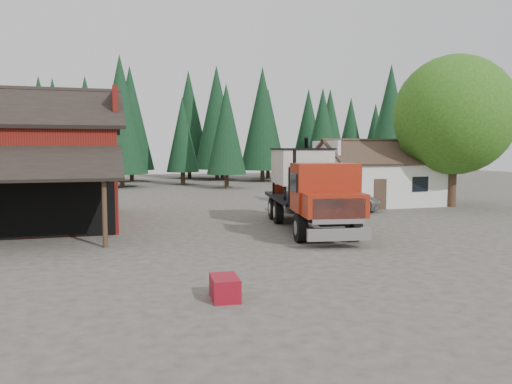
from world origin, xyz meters
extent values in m
plane|color=#433D34|center=(0.00, 0.00, 0.00)|extent=(120.00, 120.00, 0.00)
cube|color=black|center=(-11.00, 12.50, 6.00)|extent=(12.80, 5.53, 2.35)
cube|color=maroon|center=(-5.00, 10.00, 6.00)|extent=(0.25, 7.00, 2.00)
cylinder|color=#382619|center=(-5.60, 2.10, 1.40)|extent=(0.20, 0.20, 2.80)
cube|color=silver|center=(13.00, 13.00, 1.50)|extent=(8.00, 6.00, 3.00)
cube|color=#38281E|center=(13.00, 11.50, 3.75)|extent=(8.60, 3.42, 1.80)
cube|color=#38281E|center=(13.00, 14.50, 3.75)|extent=(8.60, 3.42, 1.80)
cube|color=silver|center=(9.00, 13.00, 3.75)|extent=(0.20, 4.20, 1.50)
cube|color=silver|center=(17.00, 13.00, 3.75)|extent=(0.20, 4.20, 1.50)
cube|color=#38281E|center=(11.50, 9.98, 1.00)|extent=(0.90, 0.06, 2.00)
cube|color=black|center=(14.50, 9.98, 1.60)|extent=(1.20, 0.06, 1.00)
cylinder|color=#382619|center=(17.00, 10.00, 1.60)|extent=(0.60, 0.60, 3.20)
sphere|color=#215012|center=(17.00, 10.00, 6.20)|extent=(8.00, 8.00, 8.00)
sphere|color=#215012|center=(15.80, 10.80, 5.00)|extent=(4.40, 4.40, 4.40)
sphere|color=#215012|center=(18.00, 9.20, 5.30)|extent=(4.80, 4.80, 4.80)
cylinder|color=#382619|center=(6.00, 30.00, 0.80)|extent=(0.44, 0.44, 1.60)
cone|color=black|center=(6.00, 30.00, 5.90)|extent=(3.96, 3.96, 9.00)
cylinder|color=#382619|center=(22.00, 26.00, 0.80)|extent=(0.44, 0.44, 1.60)
cone|color=black|center=(22.00, 26.00, 6.90)|extent=(4.84, 4.84, 11.00)
cylinder|color=#382619|center=(-4.00, 34.00, 0.80)|extent=(0.44, 0.44, 1.60)
cone|color=black|center=(-4.00, 34.00, 7.40)|extent=(5.28, 5.28, 12.00)
cylinder|color=black|center=(2.31, 0.87, 0.62)|extent=(0.58, 1.28, 1.23)
cylinder|color=black|center=(4.63, 0.50, 0.62)|extent=(0.58, 1.28, 1.23)
cylinder|color=black|center=(3.16, 6.18, 0.62)|extent=(0.58, 1.28, 1.23)
cylinder|color=black|center=(5.48, 5.80, 0.62)|extent=(0.58, 1.28, 1.23)
cylinder|color=black|center=(3.41, 7.72, 0.62)|extent=(0.58, 1.28, 1.23)
cylinder|color=black|center=(5.73, 7.35, 0.62)|extent=(0.58, 1.28, 1.23)
cube|color=black|center=(4.04, 4.22, 1.06)|extent=(2.75, 9.70, 0.45)
cube|color=silver|center=(3.19, -1.03, 0.62)|extent=(2.57, 0.61, 0.50)
cube|color=silver|center=(3.21, -0.92, 1.51)|extent=(2.12, 0.45, 1.01)
cube|color=maroon|center=(3.31, -0.25, 1.68)|extent=(2.72, 1.84, 0.95)
cube|color=maroon|center=(3.55, 1.18, 2.29)|extent=(2.95, 2.31, 2.07)
cube|color=black|center=(3.40, 0.30, 2.63)|extent=(2.33, 0.46, 1.01)
cylinder|color=black|center=(2.60, 2.36, 2.91)|extent=(0.18, 0.18, 2.01)
cube|color=black|center=(3.72, 2.29, 2.24)|extent=(2.73, 0.57, 1.79)
cube|color=black|center=(4.28, 5.77, 1.37)|extent=(3.85, 6.86, 0.18)
cube|color=silver|center=(4.28, 5.77, 3.02)|extent=(3.13, 4.05, 1.79)
cone|color=silver|center=(4.28, 5.77, 1.90)|extent=(2.82, 2.82, 0.78)
cube|color=black|center=(4.28, 5.77, 3.94)|extent=(3.26, 4.18, 0.09)
cylinder|color=black|center=(5.20, 7.21, 2.91)|extent=(1.20, 2.34, 3.42)
cube|color=maroon|center=(4.05, 8.53, 1.68)|extent=(0.81, 0.99, 0.50)
cylinder|color=silver|center=(4.93, 1.70, 0.95)|extent=(0.80, 1.20, 0.63)
imported|color=#ABAFB3|center=(8.00, 10.00, 0.85)|extent=(6.67, 4.45, 1.70)
cube|color=maroon|center=(-2.56, -6.00, 0.30)|extent=(0.78, 1.15, 0.60)
camera|label=1|loc=(-5.47, -18.57, 3.97)|focal=35.00mm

